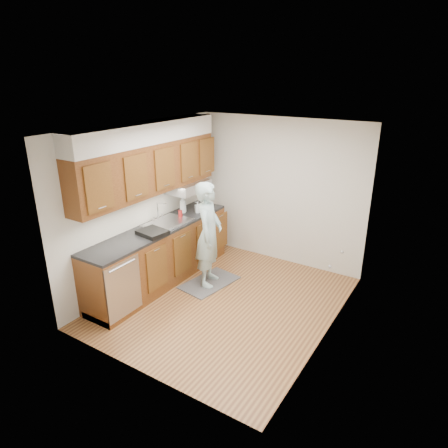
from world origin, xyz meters
name	(u,v)px	position (x,y,z in m)	size (l,w,h in m)	color
floor	(225,302)	(0.00, 0.00, 0.00)	(3.50, 3.50, 0.00)	#A0703D
ceiling	(226,129)	(0.00, 0.00, 2.50)	(3.50, 3.50, 0.00)	white
wall_left	(143,204)	(-1.50, 0.00, 1.25)	(0.02, 3.50, 2.50)	silver
wall_right	(334,246)	(1.50, 0.00, 1.25)	(0.02, 3.50, 2.50)	silver
wall_back	(280,192)	(0.00, 1.75, 1.25)	(3.00, 0.02, 2.50)	silver
counter	(161,253)	(-1.20, 0.00, 0.49)	(0.64, 2.80, 1.30)	brown
upper_cabinets	(151,160)	(-1.33, 0.05, 1.95)	(0.47, 2.80, 1.21)	brown
closet_door	(339,254)	(1.49, 0.30, 1.02)	(0.02, 1.22, 2.05)	white
floor_mat	(209,282)	(-0.51, 0.34, 0.01)	(0.55, 0.93, 0.02)	slate
person	(209,228)	(-0.51, 0.34, 0.95)	(0.66, 0.44, 1.87)	#A4C5C8
soap_bottle_a	(183,204)	(-1.29, 0.72, 1.09)	(0.12, 0.12, 0.30)	white
soap_bottle_b	(198,207)	(-1.09, 0.86, 1.04)	(0.09, 0.09, 0.19)	white
soda_can	(180,214)	(-1.18, 0.49, 1.00)	(0.07, 0.07, 0.13)	#A51E1C
steel_can	(202,212)	(-0.95, 0.79, 0.99)	(0.06, 0.06, 0.11)	#A5A5AA
dish_rack	(153,232)	(-1.07, -0.30, 0.97)	(0.40, 0.34, 0.06)	black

